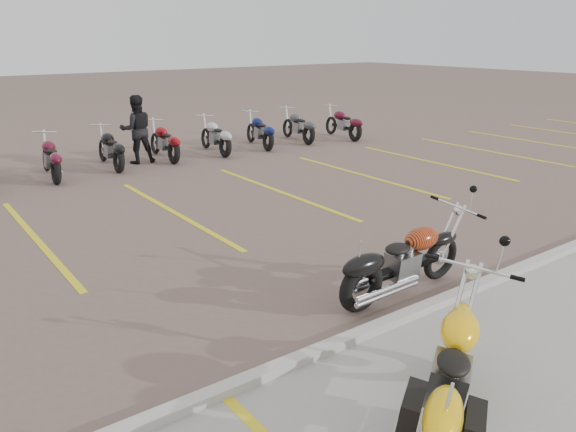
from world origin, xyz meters
name	(u,v)px	position (x,y,z in m)	size (l,w,h in m)	color
ground	(289,276)	(0.00, 0.00, 0.00)	(100.00, 100.00, 0.00)	brown
curb	(384,325)	(0.00, -2.00, 0.06)	(60.00, 0.18, 0.12)	#ADAAA3
parking_stripes	(174,212)	(0.00, 4.00, 0.00)	(38.00, 5.50, 0.01)	gold
yellow_cruiser	(441,381)	(-0.93, -3.60, 0.51)	(2.16, 1.47, 1.02)	black
flame_cruiser	(399,264)	(0.84, -1.43, 0.48)	(2.34, 0.35, 0.96)	black
person_b	(137,129)	(1.26, 8.95, 0.96)	(0.93, 0.73, 1.92)	black
bg_bike_row	(79,151)	(-0.44, 8.84, 0.55)	(19.12, 2.08, 1.10)	black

